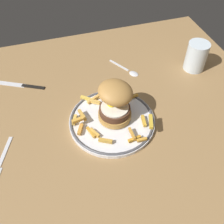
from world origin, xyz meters
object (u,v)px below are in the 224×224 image
dinner_plate (112,121)px  knife (23,85)px  spoon (131,71)px  water_glass (196,58)px  fork (1,160)px  burger (115,101)px

dinner_plate → knife: size_ratio=1.51×
knife → spoon: (37.08, -3.95, 0.10)cm
water_glass → knife: 60.25cm
dinner_plate → water_glass: bearing=23.7°
water_glass → fork: 70.28cm
knife → spoon: 37.29cm
spoon → fork: bearing=-151.8°
fork → knife: bearing=74.3°
burger → fork: burger is taller
dinner_plate → knife: bearing=134.5°
fork → knife: 29.12cm
water_glass → knife: water_glass is taller
water_glass → spoon: size_ratio=0.83×
dinner_plate → fork: bearing=-173.2°
dinner_plate → spoon: dinner_plate is taller
fork → knife: knife is taller
knife → burger: bearing=-42.0°
dinner_plate → fork: 31.94cm
burger → fork: (-33.07, -5.35, -7.10)cm
spoon → knife: bearing=173.9°
water_glass → dinner_plate: bearing=-156.3°
dinner_plate → spoon: bearing=56.8°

